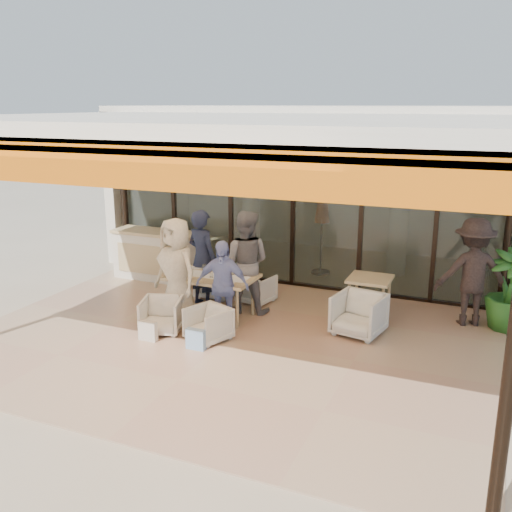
% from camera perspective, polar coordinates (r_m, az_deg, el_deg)
% --- Properties ---
extents(ground, '(70.00, 70.00, 0.00)m').
position_cam_1_polar(ground, '(9.00, -2.86, -8.40)').
color(ground, '#C6B293').
rests_on(ground, ground).
extents(terrace_floor, '(8.00, 6.00, 0.01)m').
position_cam_1_polar(terrace_floor, '(8.99, -2.86, -8.38)').
color(terrace_floor, tan).
rests_on(terrace_floor, ground).
extents(terrace_structure, '(8.00, 6.00, 3.40)m').
position_cam_1_polar(terrace_structure, '(8.03, -4.01, 12.67)').
color(terrace_structure, silver).
rests_on(terrace_structure, ground).
extents(glass_storefront, '(8.08, 0.10, 3.20)m').
position_cam_1_polar(glass_storefront, '(11.20, 3.75, 4.84)').
color(glass_storefront, '#9EADA3').
rests_on(glass_storefront, ground).
extents(interior_block, '(9.05, 3.62, 3.52)m').
position_cam_1_polar(interior_block, '(13.30, 7.20, 9.10)').
color(interior_block, silver).
rests_on(interior_block, ground).
extents(host_counter, '(1.85, 0.65, 1.04)m').
position_cam_1_polar(host_counter, '(12.00, -9.85, 0.10)').
color(host_counter, silver).
rests_on(host_counter, ground).
extents(dining_table, '(1.50, 0.90, 0.93)m').
position_cam_1_polar(dining_table, '(9.74, -4.46, -2.28)').
color(dining_table, '#DFC788').
rests_on(dining_table, ground).
extents(chair_far_left, '(0.71, 0.67, 0.67)m').
position_cam_1_polar(chair_far_left, '(10.82, -4.07, -2.44)').
color(chair_far_left, white).
rests_on(chair_far_left, ground).
extents(chair_far_right, '(0.68, 0.65, 0.60)m').
position_cam_1_polar(chair_far_right, '(10.49, 0.03, -3.17)').
color(chair_far_right, white).
rests_on(chair_far_right, ground).
extents(chair_near_left, '(0.77, 0.74, 0.64)m').
position_cam_1_polar(chair_near_left, '(9.27, -9.43, -5.74)').
color(chair_near_left, white).
rests_on(chair_near_left, ground).
extents(chair_near_right, '(0.75, 0.72, 0.60)m').
position_cam_1_polar(chair_near_right, '(8.88, -4.80, -6.66)').
color(chair_near_right, white).
rests_on(chair_near_right, ground).
extents(diner_navy, '(0.75, 0.61, 1.78)m').
position_cam_1_polar(diner_navy, '(10.25, -5.39, -0.25)').
color(diner_navy, '#1A223B').
rests_on(diner_navy, ground).
extents(diner_grey, '(0.99, 0.83, 1.82)m').
position_cam_1_polar(diner_grey, '(9.88, -1.10, -0.64)').
color(diner_grey, '#5D5D62').
rests_on(diner_grey, ground).
extents(diner_cream, '(1.01, 0.81, 1.79)m').
position_cam_1_polar(diner_cream, '(9.49, -7.97, -1.52)').
color(diner_cream, '#EDE4C3').
rests_on(diner_cream, ground).
extents(diner_periwinkle, '(0.92, 0.50, 1.50)m').
position_cam_1_polar(diner_periwinkle, '(9.15, -3.41, -3.00)').
color(diner_periwinkle, '#7D88D1').
rests_on(diner_periwinkle, ground).
extents(tote_bag_cream, '(0.30, 0.10, 0.34)m').
position_cam_1_polar(tote_bag_cream, '(9.02, -10.75, -7.43)').
color(tote_bag_cream, silver).
rests_on(tote_bag_cream, ground).
extents(tote_bag_blue, '(0.30, 0.10, 0.34)m').
position_cam_1_polar(tote_bag_blue, '(8.61, -6.04, -8.36)').
color(tote_bag_blue, '#99BFD8').
rests_on(tote_bag_blue, ground).
extents(side_table, '(0.70, 0.70, 0.74)m').
position_cam_1_polar(side_table, '(9.80, 11.32, -2.72)').
color(side_table, '#DFC788').
rests_on(side_table, ground).
extents(side_chair, '(0.84, 0.80, 0.75)m').
position_cam_1_polar(side_chair, '(9.19, 10.25, -5.60)').
color(side_chair, white).
rests_on(side_chair, ground).
extents(standing_woman, '(1.33, 1.02, 1.81)m').
position_cam_1_polar(standing_woman, '(9.93, 20.81, -1.57)').
color(standing_woman, black).
rests_on(standing_woman, ground).
extents(potted_palm, '(0.91, 0.91, 1.34)m').
position_cam_1_polar(potted_palm, '(10.01, 24.08, -3.20)').
color(potted_palm, '#1E5919').
rests_on(potted_palm, ground).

